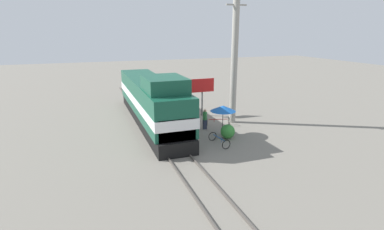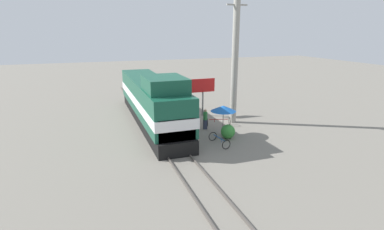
{
  "view_description": "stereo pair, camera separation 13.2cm",
  "coord_description": "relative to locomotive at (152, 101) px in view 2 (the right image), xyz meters",
  "views": [
    {
      "loc": [
        -5.12,
        -21.09,
        7.76
      ],
      "look_at": [
        1.2,
        -3.44,
        2.46
      ],
      "focal_mm": 28.0,
      "sensor_mm": 36.0,
      "label": 1
    },
    {
      "loc": [
        -5.0,
        -21.13,
        7.76
      ],
      "look_at": [
        1.2,
        -3.44,
        2.46
      ],
      "focal_mm": 28.0,
      "sensor_mm": 36.0,
      "label": 2
    }
  ],
  "objects": [
    {
      "name": "ground_plane",
      "position": [
        0.0,
        -3.38,
        -1.98
      ],
      "size": [
        120.0,
        120.0,
        0.0
      ],
      "primitive_type": "plane",
      "color": "slate"
    },
    {
      "name": "bicycle",
      "position": [
        5.08,
        -2.47,
        -1.62
      ],
      "size": [
        2.07,
        1.23,
        0.7
      ],
      "rotation": [
        0.0,
        0.0,
        -1.86
      ],
      "color": "black",
      "rests_on": "ground_plane"
    },
    {
      "name": "rail_near",
      "position": [
        -0.72,
        -3.38,
        -1.9
      ],
      "size": [
        0.08,
        42.33,
        0.15
      ],
      "primitive_type": "cube",
      "color": "#4C4742",
      "rests_on": "ground_plane"
    },
    {
      "name": "bicycle_spare",
      "position": [
        3.33,
        -6.53,
        -1.64
      ],
      "size": [
        0.88,
        1.95,
        0.66
      ],
      "rotation": [
        0.0,
        0.0,
        0.12
      ],
      "color": "black",
      "rests_on": "ground_plane"
    },
    {
      "name": "rail_far",
      "position": [
        0.72,
        -3.38,
        -1.9
      ],
      "size": [
        0.08,
        42.33,
        0.15
      ],
      "primitive_type": "cube",
      "color": "#4C4742",
      "rests_on": "ground_plane"
    },
    {
      "name": "utility_pole",
      "position": [
        6.69,
        -1.95,
        3.58
      ],
      "size": [
        1.8,
        0.56,
        11.05
      ],
      "color": "#9E998E",
      "rests_on": "ground_plane"
    },
    {
      "name": "vendor_umbrella",
      "position": [
        4.42,
        -4.76,
        0.14
      ],
      "size": [
        1.93,
        1.93,
        2.34
      ],
      "color": "#4C4C4C",
      "rests_on": "ground_plane"
    },
    {
      "name": "billboard_sign",
      "position": [
        4.97,
        0.93,
        0.68
      ],
      "size": [
        2.34,
        0.12,
        3.5
      ],
      "color": "#595959",
      "rests_on": "ground_plane"
    },
    {
      "name": "locomotive",
      "position": [
        0.0,
        0.0,
        0.0
      ],
      "size": [
        2.93,
        16.62,
        4.68
      ],
      "color": "black",
      "rests_on": "ground_plane"
    },
    {
      "name": "person_bystander",
      "position": [
        3.69,
        -2.95,
        -1.08
      ],
      "size": [
        0.34,
        0.34,
        1.67
      ],
      "color": "#2D3347",
      "rests_on": "ground_plane"
    },
    {
      "name": "shrub_cluster",
      "position": [
        4.48,
        -5.54,
        -1.45
      ],
      "size": [
        1.07,
        1.07,
        1.07
      ],
      "primitive_type": "sphere",
      "color": "#388C38",
      "rests_on": "ground_plane"
    }
  ]
}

